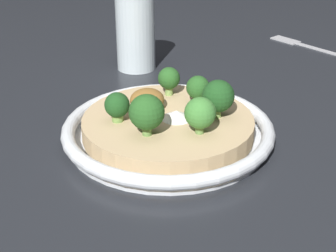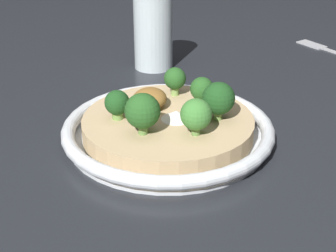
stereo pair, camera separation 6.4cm
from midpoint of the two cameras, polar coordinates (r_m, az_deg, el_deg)
ground_plane at (r=0.65m, az=2.82°, el=-1.60°), size 6.00×6.00×0.00m
risotto_bowl at (r=0.64m, az=2.85°, el=-0.40°), size 0.26×0.26×0.03m
cheese_sprinkle at (r=0.63m, az=3.93°, el=1.34°), size 0.04×0.04×0.01m
crispy_onion_garnish at (r=0.65m, az=0.74°, el=2.98°), size 0.05×0.04×0.03m
broccoli_left at (r=0.66m, az=6.53°, el=4.00°), size 0.03×0.03×0.04m
broccoli_right at (r=0.58m, az=0.28°, el=1.55°), size 0.04×0.04×0.05m
broccoli_back_left at (r=0.62m, az=8.56°, el=2.94°), size 0.04×0.04×0.05m
broccoli_front_left at (r=0.69m, az=3.44°, el=5.15°), size 0.03×0.03×0.04m
broccoli_front at (r=0.62m, az=-2.76°, el=2.44°), size 0.03×0.03×0.04m
broccoli_back at (r=0.58m, az=6.26°, el=1.16°), size 0.04×0.04×0.04m
drinking_glass at (r=0.86m, az=0.49°, el=10.37°), size 0.06×0.06×0.12m
fork_utensil at (r=1.02m, az=19.24°, el=7.93°), size 0.13×0.15×0.00m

